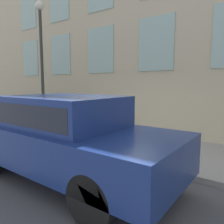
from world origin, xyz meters
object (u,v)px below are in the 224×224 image
fire_hydrant (101,137)px  parked_car_navy_near (64,133)px  person (124,119)px  street_lamp (41,52)px

fire_hydrant → parked_car_navy_near: (-1.88, -0.49, 0.55)m
fire_hydrant → parked_car_navy_near: 2.02m
fire_hydrant → person: (0.24, -0.67, 0.59)m
person → parked_car_navy_near: bearing=58.7°
fire_hydrant → parked_car_navy_near: bearing=-165.2°
parked_car_navy_near → street_lamp: street_lamp is taller
parked_car_navy_near → person: bearing=-4.6°
person → parked_car_navy_near: 2.13m
fire_hydrant → parked_car_navy_near: parked_car_navy_near is taller
fire_hydrant → street_lamp: size_ratio=0.13×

